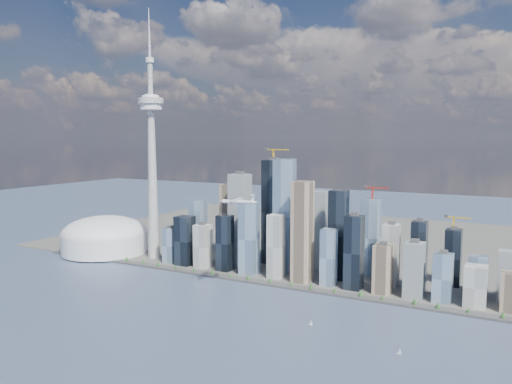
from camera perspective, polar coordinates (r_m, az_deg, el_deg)
The scene contains 10 objects.
ground at distance 758.41m, azimuth -8.76°, elevation -15.02°, with size 4000.00×4000.00×0.00m, color #33415A.
seawall at distance 958.91m, azimuth 0.31°, elevation -10.26°, with size 1100.00×22.00×4.00m, color #383838.
land at distance 1362.53m, azimuth 9.12°, elevation -5.41°, with size 1400.00×900.00×3.00m, color #4C4C47.
shoreline_trees at distance 957.01m, azimuth 0.31°, elevation -9.87°, with size 960.53×7.20×8.80m.
skyscraper_cluster at distance 993.16m, azimuth 5.71°, elevation -5.23°, with size 736.00×142.00×250.03m.
needle_tower at distance 1137.33m, azimuth -11.81°, elevation 4.16°, with size 56.00×56.00×550.50m.
dome_stadium at distance 1245.76m, azimuth -16.90°, elevation -4.91°, with size 200.00×200.00×86.00m.
airplane at distance 836.41m, azimuth -2.02°, elevation -1.06°, with size 64.49×57.48×15.90m.
sailboat_west at distance 762.24m, azimuth 6.29°, elevation -14.66°, with size 5.90×1.58×8.23m.
sailboat_east at distance 689.98m, azimuth 16.09°, elevation -17.15°, with size 6.55×2.34×9.05m.
Camera 1 is at (424.62, -565.80, 273.43)m, focal length 35.00 mm.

